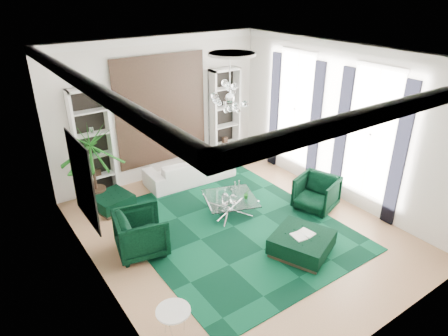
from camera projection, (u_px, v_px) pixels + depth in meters
floor at (238, 231)px, 8.84m from camera, size 6.00×7.00×0.02m
ceiling at (242, 54)px, 7.21m from camera, size 6.00×7.00×0.02m
wall_back at (161, 110)px, 10.63m from camera, size 6.00×0.02×3.80m
wall_front at (395, 233)px, 5.42m from camera, size 6.00×0.02×3.80m
wall_left at (92, 193)px, 6.46m from camera, size 0.02×7.00×3.80m
wall_right at (340, 124)px, 9.59m from camera, size 0.02×7.00×3.80m
crown_molding at (242, 60)px, 7.26m from camera, size 6.00×7.00×0.18m
ceiling_medallion at (232, 54)px, 7.45m from camera, size 0.90×0.90×0.05m
tapestry at (161, 110)px, 10.59m from camera, size 2.50×0.06×2.80m
shelving_left at (93, 145)px, 9.68m from camera, size 0.90×0.38×2.80m
shelving_right at (225, 116)px, 11.70m from camera, size 0.90×0.38×2.80m
painting at (83, 181)px, 6.95m from camera, size 0.04×1.30×1.60m
window_near at (371, 134)px, 8.91m from camera, size 0.03×1.10×2.90m
curtain_near_a at (399, 156)px, 8.42m from camera, size 0.07×0.30×3.25m
curtain_near_b at (341, 135)px, 9.58m from camera, size 0.07×0.30×3.25m
window_far at (295, 109)px, 10.69m from camera, size 0.03×1.10×2.90m
curtain_far_a at (315, 126)px, 10.20m from camera, size 0.07×0.30×3.25m
curtain_far_b at (274, 111)px, 11.35m from camera, size 0.07×0.30×3.25m
rug at (234, 227)px, 8.95m from camera, size 4.20×5.00×0.02m
sofa at (190, 169)px, 10.89m from camera, size 2.46×1.06×0.71m
armchair_left at (141, 233)px, 7.97m from camera, size 1.15×1.13×0.89m
armchair_right at (316, 193)px, 9.52m from camera, size 1.14×1.13×0.83m
coffee_table at (230, 205)px, 9.44m from camera, size 1.48×1.48×0.40m
ottoman_side at (112, 202)px, 9.60m from camera, size 0.98×0.98×0.37m
ottoman_front at (302, 244)px, 8.02m from camera, size 1.41×1.41×0.43m
book at (303, 234)px, 7.92m from camera, size 0.47×0.31×0.03m
side_table at (174, 324)px, 6.10m from camera, size 0.64×0.64×0.51m
palm at (91, 157)px, 9.38m from camera, size 1.61×1.61×2.52m
chandelier at (230, 98)px, 8.09m from camera, size 1.01×1.01×0.74m
table_plant at (246, 194)px, 9.27m from camera, size 0.15×0.13×0.25m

